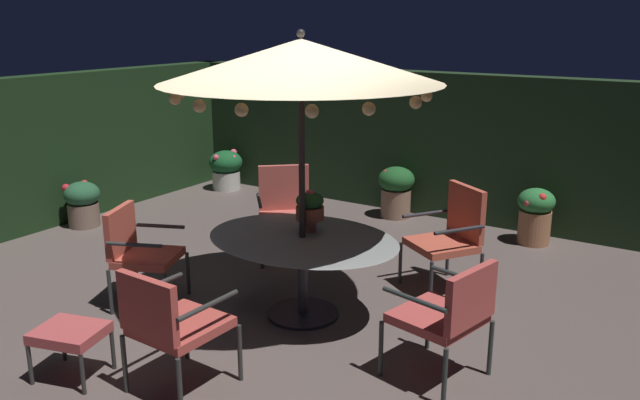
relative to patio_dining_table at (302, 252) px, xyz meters
The scene contains 15 objects.
ground_plane 0.68m from the patio_dining_table, 138.66° to the right, with size 8.52×7.94×0.02m, color #5A4D49.
hedge_backdrop_rear 3.66m from the patio_dining_table, 93.27° to the left, with size 8.52×0.30×1.93m, color #1D301B.
patio_dining_table is the anchor object (origin of this frame).
patio_umbrella 1.66m from the patio_dining_table, 99.34° to the right, with size 2.38×2.38×2.53m.
centerpiece_planter 0.40m from the patio_dining_table, 99.50° to the left, with size 0.25×0.25×0.39m.
patio_chair_north 1.56m from the patio_dining_table, 12.55° to the right, with size 0.73×0.74×0.93m.
patio_chair_northeast 1.57m from the patio_dining_table, 55.89° to the left, with size 0.83×0.83×1.04m.
patio_chair_east 1.57m from the patio_dining_table, 131.31° to the left, with size 0.84×0.83×1.02m.
patio_chair_southeast 1.56m from the patio_dining_table, 156.60° to the right, with size 0.75×0.75×0.94m.
patio_chair_south 1.56m from the patio_dining_table, 92.43° to the right, with size 0.63×0.66×0.95m.
ottoman_footrest 2.03m from the patio_dining_table, 115.36° to the right, with size 0.58×0.52×0.40m.
potted_plant_left_far 3.28m from the patio_dining_table, 101.54° to the left, with size 0.49×0.49×0.69m.
potted_plant_right_far 3.95m from the patio_dining_table, behind, with size 0.45×0.45×0.59m.
potted_plant_left_near 3.37m from the patio_dining_table, 68.56° to the left, with size 0.43×0.43×0.68m.
potted_plant_back_center 4.75m from the patio_dining_table, 139.02° to the left, with size 0.52×0.52×0.62m.
Camera 1 is at (3.29, -4.32, 2.62)m, focal length 36.58 mm.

